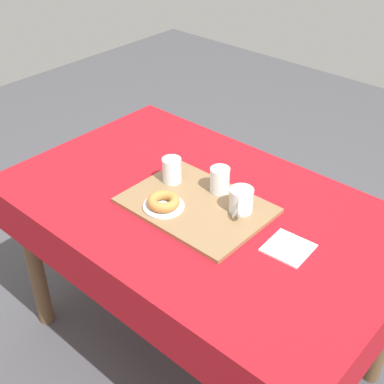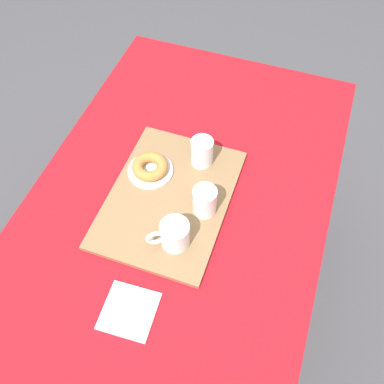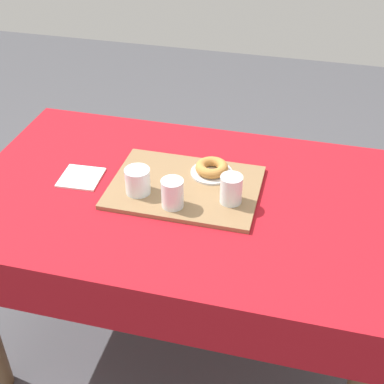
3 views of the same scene
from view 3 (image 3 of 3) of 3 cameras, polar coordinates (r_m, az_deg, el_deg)
name	(u,v)px [view 3 (image 3 of 3)]	position (r m, az deg, el deg)	size (l,w,h in m)	color
ground_plane	(185,342)	(2.17, -0.78, -15.72)	(6.00, 6.00, 0.00)	#47474C
dining_table	(183,218)	(1.72, -0.94, -2.75)	(1.36, 0.85, 0.72)	#A8141E
serving_tray	(185,187)	(1.68, -0.74, 0.53)	(0.46, 0.34, 0.01)	olive
tea_mug_left	(138,181)	(1.63, -5.83, 1.17)	(0.09, 0.11, 0.08)	white
water_glass_near	(231,191)	(1.59, 4.20, 0.15)	(0.07, 0.07, 0.09)	white
water_glass_far	(172,195)	(1.57, -2.10, -0.29)	(0.07, 0.07, 0.09)	white
donut_plate_left	(212,173)	(1.73, 2.11, 2.09)	(0.14, 0.14, 0.01)	silver
sugar_donut_left	(212,167)	(1.72, 2.12, 2.64)	(0.11, 0.11, 0.03)	#BC7F3D
paper_napkin	(81,177)	(1.77, -11.76, 1.55)	(0.13, 0.13, 0.01)	white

